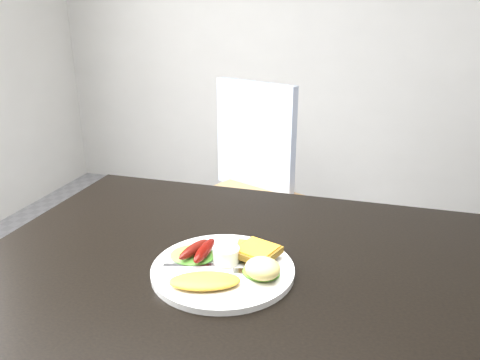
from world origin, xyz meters
name	(u,v)px	position (x,y,z in m)	size (l,w,h in m)	color
dining_table	(264,274)	(0.00, 0.00, 0.73)	(1.20, 0.80, 0.04)	black
dining_chair	(243,204)	(-0.32, 0.96, 0.45)	(0.42, 0.42, 0.05)	tan
person	(314,201)	(0.04, 0.45, 0.72)	(0.51, 0.34, 1.43)	#17458E
plate	(223,270)	(-0.07, -0.05, 0.76)	(0.28, 0.28, 0.01)	white
lettuce_left	(193,255)	(-0.14, -0.03, 0.77)	(0.10, 0.09, 0.01)	green
lettuce_right	(261,272)	(0.01, -0.05, 0.77)	(0.07, 0.07, 0.01)	#389624
omelette	(205,281)	(-0.08, -0.12, 0.77)	(0.13, 0.06, 0.02)	yellow
sausage_a	(194,249)	(-0.14, -0.03, 0.78)	(0.02, 0.09, 0.02)	#60160C
sausage_b	(205,250)	(-0.12, -0.03, 0.78)	(0.02, 0.10, 0.02)	#5E0401
ramekin	(226,255)	(-0.07, -0.03, 0.78)	(0.05, 0.05, 0.03)	white
toast_a	(252,250)	(-0.03, 0.02, 0.77)	(0.07, 0.07, 0.01)	brown
toast_b	(257,252)	(-0.01, 0.00, 0.78)	(0.08, 0.08, 0.01)	#8E6116
potato_salad	(263,268)	(0.01, -0.07, 0.79)	(0.07, 0.06, 0.04)	beige
fork	(199,265)	(-0.12, -0.06, 0.76)	(0.14, 0.01, 0.00)	#ADAFB7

